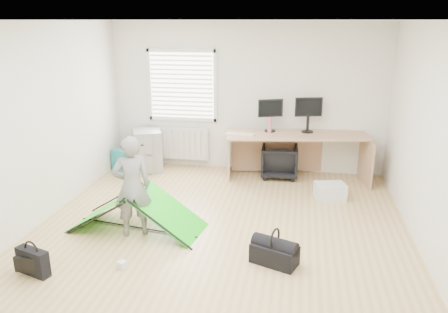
% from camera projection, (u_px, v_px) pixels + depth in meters
% --- Properties ---
extents(ground, '(5.50, 5.50, 0.00)m').
position_uv_depth(ground, '(219.00, 234.00, 5.77)').
color(ground, tan).
rests_on(ground, ground).
extents(back_wall, '(5.00, 0.02, 2.70)m').
position_uv_depth(back_wall, '(246.00, 98.00, 7.95)').
color(back_wall, silver).
rests_on(back_wall, ground).
extents(window, '(1.20, 0.06, 1.20)m').
position_uv_depth(window, '(182.00, 85.00, 8.05)').
color(window, silver).
rests_on(window, back_wall).
extents(radiator, '(1.00, 0.12, 0.60)m').
position_uv_depth(radiator, '(183.00, 143.00, 8.34)').
color(radiator, silver).
rests_on(radiator, back_wall).
extents(desk, '(2.51, 1.16, 0.82)m').
position_uv_depth(desk, '(296.00, 157.00, 7.67)').
color(desk, tan).
rests_on(desk, ground).
extents(filing_cabinet, '(0.72, 0.80, 0.77)m').
position_uv_depth(filing_cabinet, '(147.00, 150.00, 8.19)').
color(filing_cabinet, '#98999D').
rests_on(filing_cabinet, ground).
extents(monitor_left, '(0.44, 0.25, 0.42)m').
position_uv_depth(monitor_left, '(270.00, 120.00, 7.65)').
color(monitor_left, black).
rests_on(monitor_left, desk).
extents(monitor_right, '(0.48, 0.22, 0.45)m').
position_uv_depth(monitor_right, '(308.00, 120.00, 7.59)').
color(monitor_right, black).
rests_on(monitor_right, desk).
extents(keyboard, '(0.49, 0.18, 0.02)m').
position_uv_depth(keyboard, '(240.00, 134.00, 7.48)').
color(keyboard, beige).
rests_on(keyboard, desk).
extents(thermos, '(0.10, 0.10, 0.27)m').
position_uv_depth(thermos, '(270.00, 125.00, 7.61)').
color(thermos, '#AC6073').
rests_on(thermos, desk).
extents(office_chair, '(0.66, 0.67, 0.59)m').
position_uv_depth(office_chair, '(279.00, 161.00, 7.81)').
color(office_chair, black).
rests_on(office_chair, ground).
extents(person, '(0.58, 0.51, 1.33)m').
position_uv_depth(person, '(132.00, 187.00, 5.58)').
color(person, slate).
rests_on(person, ground).
extents(kite, '(1.85, 1.03, 0.54)m').
position_uv_depth(kite, '(137.00, 210.00, 5.84)').
color(kite, '#17D414').
rests_on(kite, ground).
extents(storage_crate, '(0.52, 0.42, 0.26)m').
position_uv_depth(storage_crate, '(330.00, 191.00, 6.87)').
color(storage_crate, silver).
rests_on(storage_crate, ground).
extents(tote_bag, '(0.37, 0.27, 0.40)m').
position_uv_depth(tote_bag, '(121.00, 160.00, 8.14)').
color(tote_bag, teal).
rests_on(tote_bag, ground).
extents(laptop_bag, '(0.43, 0.24, 0.31)m').
position_uv_depth(laptop_bag, '(33.00, 262.00, 4.81)').
color(laptop_bag, black).
rests_on(laptop_bag, ground).
extents(white_box, '(0.11, 0.11, 0.09)m').
position_uv_depth(white_box, '(122.00, 265.00, 4.95)').
color(white_box, silver).
rests_on(white_box, ground).
extents(duffel_bag, '(0.59, 0.44, 0.23)m').
position_uv_depth(duffel_bag, '(274.00, 254.00, 5.04)').
color(duffel_bag, black).
rests_on(duffel_bag, ground).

